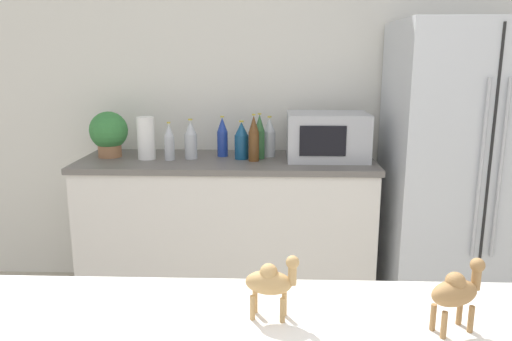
% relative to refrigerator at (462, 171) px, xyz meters
% --- Properties ---
extents(wall_back, '(8.00, 0.06, 2.55)m').
position_rel_refrigerator_xyz_m(wall_back, '(-0.93, 0.40, 0.42)').
color(wall_back, silver).
rests_on(wall_back, ground_plane).
extents(back_counter, '(1.78, 0.63, 0.90)m').
position_rel_refrigerator_xyz_m(back_counter, '(-1.40, 0.07, -0.40)').
color(back_counter, silver).
rests_on(back_counter, ground_plane).
extents(refrigerator, '(0.85, 0.73, 1.71)m').
position_rel_refrigerator_xyz_m(refrigerator, '(0.00, 0.00, 0.00)').
color(refrigerator, silver).
rests_on(refrigerator, ground_plane).
extents(potted_plant, '(0.23, 0.23, 0.28)m').
position_rel_refrigerator_xyz_m(potted_plant, '(-2.13, 0.11, 0.20)').
color(potted_plant, '#9E6B47').
rests_on(potted_plant, back_counter).
extents(paper_towel_roll, '(0.10, 0.10, 0.26)m').
position_rel_refrigerator_xyz_m(paper_towel_roll, '(-1.88, 0.05, 0.17)').
color(paper_towel_roll, white).
rests_on(paper_towel_roll, back_counter).
extents(microwave, '(0.48, 0.37, 0.28)m').
position_rel_refrigerator_xyz_m(microwave, '(-0.79, 0.09, 0.19)').
color(microwave, '#B2B5BA').
rests_on(microwave, back_counter).
extents(back_bottle_0, '(0.07, 0.07, 0.25)m').
position_rel_refrigerator_xyz_m(back_bottle_0, '(-1.14, 0.16, 0.17)').
color(back_bottle_0, '#B2B7BC').
rests_on(back_bottle_0, back_counter).
extents(back_bottle_1, '(0.08, 0.08, 0.24)m').
position_rel_refrigerator_xyz_m(back_bottle_1, '(-1.61, 0.07, 0.16)').
color(back_bottle_1, '#B2B7BC').
rests_on(back_bottle_1, back_counter).
extents(back_bottle_2, '(0.06, 0.06, 0.23)m').
position_rel_refrigerator_xyz_m(back_bottle_2, '(-1.74, 0.03, 0.16)').
color(back_bottle_2, '#B2B7BC').
rests_on(back_bottle_2, back_counter).
extents(back_bottle_3, '(0.06, 0.06, 0.28)m').
position_rel_refrigerator_xyz_m(back_bottle_3, '(-1.20, 0.09, 0.18)').
color(back_bottle_3, '#2D6033').
rests_on(back_bottle_3, back_counter).
extents(back_bottle_4, '(0.08, 0.08, 0.23)m').
position_rel_refrigerator_xyz_m(back_bottle_4, '(-1.31, 0.07, 0.16)').
color(back_bottle_4, navy).
rests_on(back_bottle_4, back_counter).
extents(back_bottle_5, '(0.06, 0.06, 0.28)m').
position_rel_refrigerator_xyz_m(back_bottle_5, '(-1.23, 0.01, 0.18)').
color(back_bottle_5, brown).
rests_on(back_bottle_5, back_counter).
extents(back_bottle_6, '(0.07, 0.07, 0.25)m').
position_rel_refrigerator_xyz_m(back_bottle_6, '(-1.43, 0.15, 0.17)').
color(back_bottle_6, navy).
rests_on(back_bottle_6, back_counter).
extents(camel_figurine, '(0.12, 0.07, 0.15)m').
position_rel_refrigerator_xyz_m(camel_figurine, '(-1.12, -1.89, 0.18)').
color(camel_figurine, tan).
rests_on(camel_figurine, bar_counter).
extents(camel_figurine_second, '(0.13, 0.09, 0.16)m').
position_rel_refrigerator_xyz_m(camel_figurine_second, '(-0.73, -1.93, 0.18)').
color(camel_figurine_second, olive).
rests_on(camel_figurine_second, bar_counter).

